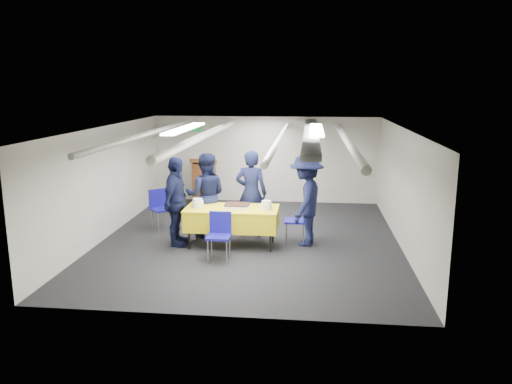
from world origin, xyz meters
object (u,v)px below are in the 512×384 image
at_px(podium, 204,181).
at_px(sailor_a, 251,193).
at_px(sailor_b, 206,195).
at_px(sailor_d, 306,200).
at_px(chair_near, 219,231).
at_px(sheet_cake, 237,206).
at_px(chair_right, 299,217).
at_px(serving_table, 232,218).
at_px(sailor_c, 176,202).
at_px(chair_left, 160,205).

bearing_deg(podium, sailor_a, -59.74).
height_order(sailor_b, sailor_d, sailor_d).
distance_m(sailor_a, sailor_d, 1.25).
relative_size(chair_near, sailor_a, 0.48).
xyz_separation_m(sheet_cake, chair_right, (1.21, 0.33, -0.28)).
xyz_separation_m(serving_table, chair_near, (-0.10, -0.79, -0.03)).
relative_size(chair_right, sailor_c, 0.49).
xyz_separation_m(chair_right, chair_left, (-3.09, 0.70, 0.00)).
distance_m(sailor_a, sailor_c, 1.61).
bearing_deg(sailor_d, serving_table, -68.11).
bearing_deg(chair_right, sailor_a, 158.40).
relative_size(podium, chair_left, 1.44).
distance_m(sheet_cake, sailor_b, 0.92).
relative_size(chair_near, sailor_d, 0.48).
height_order(serving_table, chair_right, chair_right).
distance_m(sailor_c, sailor_d, 2.55).
relative_size(chair_near, chair_left, 1.00).
height_order(serving_table, podium, podium).
distance_m(chair_right, chair_left, 3.17).
height_order(chair_left, sailor_b, sailor_b).
distance_m(podium, chair_right, 4.07).
bearing_deg(sailor_d, sheet_cake, -67.81).
distance_m(serving_table, sailor_c, 1.14).
bearing_deg(chair_right, sailor_b, 173.44).
distance_m(podium, chair_left, 2.47).
height_order(sheet_cake, sailor_a, sailor_a).
bearing_deg(sailor_c, chair_near, -121.55).
distance_m(chair_near, sailor_d, 1.89).
bearing_deg(podium, serving_table, -69.56).
height_order(chair_left, sailor_c, sailor_c).
xyz_separation_m(chair_left, sailor_c, (0.69, -1.13, 0.35)).
bearing_deg(sailor_c, serving_table, -81.55).
bearing_deg(chair_left, sailor_c, -58.71).
relative_size(sailor_b, sailor_d, 0.97).
xyz_separation_m(sailor_a, sailor_d, (1.14, -0.52, -0.00)).
height_order(sheet_cake, chair_left, chair_left).
bearing_deg(sheet_cake, podium, 111.93).
xyz_separation_m(chair_left, sailor_d, (3.21, -0.82, 0.38)).
xyz_separation_m(sailor_b, sailor_d, (2.07, -0.34, 0.03)).
distance_m(sheet_cake, sailor_c, 1.20).
bearing_deg(sheet_cake, chair_right, 15.42).
bearing_deg(serving_table, chair_near, -97.51).
xyz_separation_m(serving_table, chair_left, (-1.78, 1.05, -0.03)).
bearing_deg(chair_near, chair_left, 132.32).
bearing_deg(sailor_b, sailor_a, -174.81).
bearing_deg(sailor_b, sailor_c, 49.17).
bearing_deg(sailor_a, serving_table, 72.86).
bearing_deg(sailor_a, sailor_b, 15.34).
xyz_separation_m(chair_left, sailor_a, (2.07, -0.30, 0.38)).
distance_m(podium, sailor_c, 3.56).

